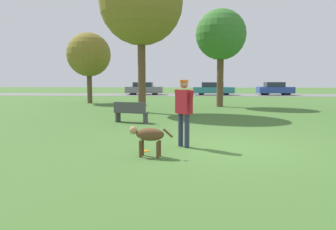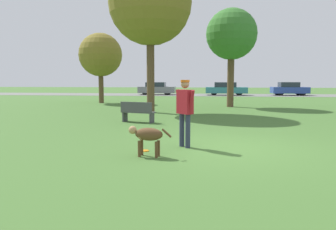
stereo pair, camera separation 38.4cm
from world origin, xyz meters
TOP-DOWN VIEW (x-y plane):
  - ground_plane at (0.00, 0.00)m, footprint 120.00×120.00m
  - far_road_strip at (0.00, 28.02)m, footprint 120.00×6.00m
  - person at (-1.12, -0.06)m, footprint 0.55×0.59m
  - dog at (-1.91, -1.19)m, footprint 1.03×0.39m
  - frisbee at (-2.07, -0.65)m, footprint 0.21×0.21m
  - tree_mid_center at (0.95, 12.68)m, footprint 3.17×3.17m
  - tree_near_left at (-3.49, 8.63)m, footprint 4.28×4.28m
  - tree_far_left at (-8.29, 15.06)m, footprint 3.15×3.15m
  - parked_car_grey at (-6.10, 27.96)m, footprint 4.08×1.80m
  - parked_car_teal at (1.57, 27.76)m, footprint 4.47×1.73m
  - parked_car_blue at (8.34, 28.15)m, footprint 3.86×1.86m
  - park_bench at (-3.36, 4.60)m, footprint 1.46×0.77m

SIDE VIEW (x-z plane):
  - ground_plane at x=0.00m, z-range 0.00..0.00m
  - far_road_strip at x=0.00m, z-range 0.00..0.01m
  - frisbee at x=-2.07m, z-range 0.00..0.02m
  - park_bench at x=-3.36m, z-range 0.03..0.87m
  - dog at x=-1.91m, z-range 0.14..0.84m
  - parked_car_grey at x=-6.10m, z-range -0.01..1.39m
  - parked_car_teal at x=1.57m, z-range -0.01..1.40m
  - parked_car_blue at x=8.34m, z-range -0.01..1.41m
  - person at x=-1.12m, z-range 0.17..1.92m
  - tree_far_left at x=-8.29m, z-range 0.95..6.05m
  - tree_mid_center at x=0.95m, z-range 1.43..7.56m
  - tree_near_left at x=-3.49m, z-range 1.72..9.48m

